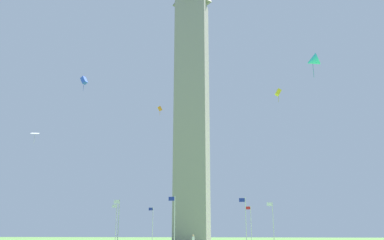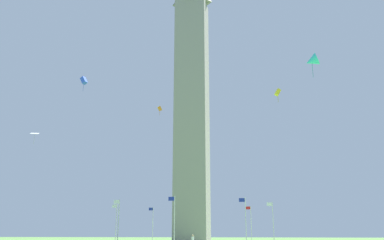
{
  "view_description": "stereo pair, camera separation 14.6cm",
  "coord_description": "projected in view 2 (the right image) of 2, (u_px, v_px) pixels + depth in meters",
  "views": [
    {
      "loc": [
        -14.75,
        81.68,
        1.83
      ],
      "look_at": [
        0.0,
        0.0,
        25.25
      ],
      "focal_mm": 37.74,
      "sensor_mm": 36.0,
      "label": 1
    },
    {
      "loc": [
        -14.89,
        81.65,
        1.83
      ],
      "look_at": [
        0.0,
        0.0,
        25.25
      ],
      "focal_mm": 37.74,
      "sensor_mm": 36.0,
      "label": 2
    }
  ],
  "objects": [
    {
      "name": "flagpole_w",
      "position": [
        204.0,
        223.0,
        95.66
      ],
      "size": [
        1.12,
        0.14,
        7.81
      ],
      "color": "silver",
      "rests_on": "ground"
    },
    {
      "name": "flagpole_s",
      "position": [
        273.0,
        220.0,
        77.81
      ],
      "size": [
        1.12,
        0.14,
        7.81
      ],
      "color": "silver",
      "rests_on": "ground"
    },
    {
      "name": "kite_blue_box",
      "position": [
        84.0,
        80.0,
        67.47
      ],
      "size": [
        1.35,
        1.0,
        2.62
      ],
      "color": "blue"
    },
    {
      "name": "flagpole_nw",
      "position": [
        153.0,
        223.0,
        93.18
      ],
      "size": [
        1.12,
        0.14,
        7.81
      ],
      "color": "silver",
      "rests_on": "ground"
    },
    {
      "name": "flagpole_se",
      "position": [
        245.0,
        218.0,
        67.94
      ],
      "size": [
        1.12,
        0.14,
        7.81
      ],
      "color": "silver",
      "rests_on": "ground"
    },
    {
      "name": "flagpole_e",
      "position": [
        174.0,
        218.0,
        65.46
      ],
      "size": [
        1.12,
        0.14,
        7.81
      ],
      "color": "silver",
      "rests_on": "ground"
    },
    {
      "name": "flagpole_ne",
      "position": [
        118.0,
        219.0,
        71.83
      ],
      "size": [
        1.12,
        0.14,
        7.81
      ],
      "color": "silver",
      "rests_on": "ground"
    },
    {
      "name": "kite_white_diamond",
      "position": [
        35.0,
        134.0,
        60.67
      ],
      "size": [
        1.51,
        1.47,
        1.88
      ],
      "color": "white"
    },
    {
      "name": "kite_yellow_box",
      "position": [
        278.0,
        92.0,
        50.16
      ],
      "size": [
        0.91,
        0.67,
        1.78
      ],
      "color": "yellow"
    },
    {
      "name": "obelisk_monument",
      "position": [
        192.0,
        97.0,
        87.63
      ],
      "size": [
        6.68,
        6.68,
        60.69
      ],
      "color": "gray",
      "rests_on": "ground"
    },
    {
      "name": "flagpole_n",
      "position": [
        116.0,
        221.0,
        83.31
      ],
      "size": [
        1.12,
        0.14,
        7.81
      ],
      "color": "silver",
      "rests_on": "ground"
    },
    {
      "name": "kite_orange_box",
      "position": [
        160.0,
        109.0,
        70.95
      ],
      "size": [
        0.89,
        0.81,
        1.68
      ],
      "color": "orange"
    },
    {
      "name": "flagpole_sw",
      "position": [
        251.0,
        222.0,
        89.29
      ],
      "size": [
        1.12,
        0.14,
        7.81
      ],
      "color": "silver",
      "rests_on": "ground"
    },
    {
      "name": "kite_cyan_delta",
      "position": [
        312.0,
        61.0,
        41.25
      ],
      "size": [
        1.77,
        1.62,
        2.61
      ],
      "color": "#33C6D1"
    }
  ]
}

